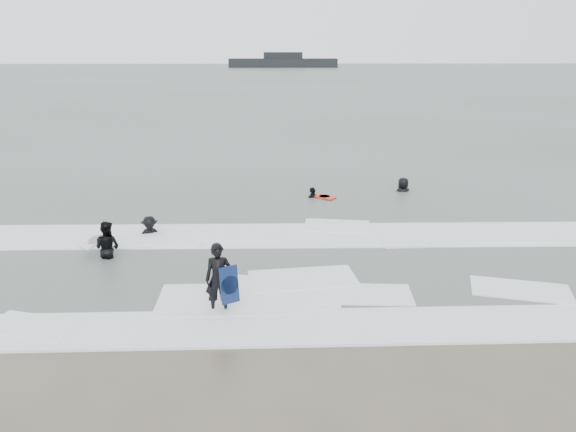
{
  "coord_description": "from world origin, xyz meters",
  "views": [
    {
      "loc": [
        -0.34,
        -12.72,
        6.65
      ],
      "look_at": [
        0.0,
        5.0,
        1.1
      ],
      "focal_mm": 35.0,
      "sensor_mm": 36.0,
      "label": 1
    }
  ],
  "objects_px": {
    "surfer_centre": "(220,312)",
    "surfer_right_near": "(313,198)",
    "surfer_wading": "(108,258)",
    "vessel_horizon": "(283,62)",
    "surfer_breaker": "(150,236)",
    "surfer_right_far": "(403,192)"
  },
  "relations": [
    {
      "from": "vessel_horizon",
      "to": "surfer_right_far",
      "type": "bearing_deg",
      "value": -88.09
    },
    {
      "from": "surfer_wading",
      "to": "surfer_breaker",
      "type": "bearing_deg",
      "value": -94.19
    },
    {
      "from": "surfer_breaker",
      "to": "surfer_centre",
      "type": "bearing_deg",
      "value": -77.93
    },
    {
      "from": "surfer_right_near",
      "to": "vessel_horizon",
      "type": "height_order",
      "value": "vessel_horizon"
    },
    {
      "from": "surfer_breaker",
      "to": "surfer_right_near",
      "type": "relative_size",
      "value": 0.96
    },
    {
      "from": "surfer_centre",
      "to": "surfer_wading",
      "type": "relative_size",
      "value": 1.05
    },
    {
      "from": "surfer_wading",
      "to": "vessel_horizon",
      "type": "distance_m",
      "value": 132.5
    },
    {
      "from": "surfer_wading",
      "to": "surfer_breaker",
      "type": "xyz_separation_m",
      "value": [
        0.88,
        2.12,
        0.0
      ]
    },
    {
      "from": "surfer_centre",
      "to": "surfer_right_near",
      "type": "distance_m",
      "value": 11.27
    },
    {
      "from": "surfer_centre",
      "to": "surfer_wading",
      "type": "bearing_deg",
      "value": 132.78
    },
    {
      "from": "surfer_wading",
      "to": "surfer_right_near",
      "type": "bearing_deg",
      "value": -116.58
    },
    {
      "from": "surfer_centre",
      "to": "surfer_wading",
      "type": "distance_m",
      "value": 5.49
    },
    {
      "from": "surfer_centre",
      "to": "surfer_right_near",
      "type": "bearing_deg",
      "value": 71.23
    },
    {
      "from": "surfer_centre",
      "to": "surfer_breaker",
      "type": "distance_m",
      "value": 6.69
    },
    {
      "from": "surfer_right_near",
      "to": "vessel_horizon",
      "type": "bearing_deg",
      "value": -126.12
    },
    {
      "from": "surfer_right_far",
      "to": "surfer_wading",
      "type": "bearing_deg",
      "value": 19.71
    },
    {
      "from": "surfer_right_near",
      "to": "vessel_horizon",
      "type": "xyz_separation_m",
      "value": [
        0.05,
        125.29,
        1.4
      ]
    },
    {
      "from": "surfer_wading",
      "to": "vessel_horizon",
      "type": "bearing_deg",
      "value": -74.73
    },
    {
      "from": "surfer_centre",
      "to": "surfer_right_near",
      "type": "relative_size",
      "value": 1.15
    },
    {
      "from": "surfer_wading",
      "to": "surfer_right_near",
      "type": "distance_m",
      "value": 9.91
    },
    {
      "from": "surfer_wading",
      "to": "vessel_horizon",
      "type": "relative_size",
      "value": 0.06
    },
    {
      "from": "surfer_right_far",
      "to": "surfer_breaker",
      "type": "bearing_deg",
      "value": 13.79
    }
  ]
}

